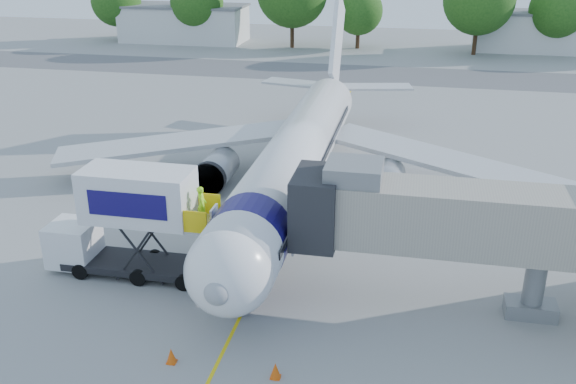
# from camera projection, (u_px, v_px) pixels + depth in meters

# --- Properties ---
(ground) EXTENTS (160.00, 160.00, 0.00)m
(ground) POSITION_uv_depth(u_px,v_px,m) (285.00, 224.00, 37.00)
(ground) COLOR gray
(ground) RESTS_ON ground
(guidance_line) EXTENTS (0.15, 70.00, 0.01)m
(guidance_line) POSITION_uv_depth(u_px,v_px,m) (285.00, 224.00, 37.00)
(guidance_line) COLOR yellow
(guidance_line) RESTS_ON ground
(taxiway_strip) EXTENTS (120.00, 10.00, 0.01)m
(taxiway_strip) POSITION_uv_depth(u_px,v_px,m) (359.00, 74.00, 75.01)
(taxiway_strip) COLOR #59595B
(taxiway_strip) RESTS_ON ground
(aircraft) EXTENTS (34.17, 37.73, 11.35)m
(aircraft) POSITION_uv_depth(u_px,v_px,m) (299.00, 153.00, 39.60)
(aircraft) COLOR white
(aircraft) RESTS_ON ground
(jet_bridge) EXTENTS (13.90, 3.20, 6.60)m
(jet_bridge) POSITION_uv_depth(u_px,v_px,m) (434.00, 218.00, 27.52)
(jet_bridge) COLOR #9F9787
(jet_bridge) RESTS_ON ground
(catering_hiloader) EXTENTS (8.50, 2.44, 5.50)m
(catering_hiloader) POSITION_uv_depth(u_px,v_px,m) (128.00, 223.00, 30.78)
(catering_hiloader) COLOR black
(catering_hiloader) RESTS_ON ground
(safety_cone_a) EXTENTS (0.41, 0.41, 0.65)m
(safety_cone_a) POSITION_uv_depth(u_px,v_px,m) (171.00, 356.00, 25.17)
(safety_cone_a) COLOR #DD500B
(safety_cone_a) RESTS_ON ground
(safety_cone_b) EXTENTS (0.42, 0.42, 0.67)m
(safety_cone_b) POSITION_uv_depth(u_px,v_px,m) (275.00, 371.00, 24.32)
(safety_cone_b) COLOR #DD500B
(safety_cone_b) RESTS_ON ground
(outbuilding_left) EXTENTS (18.40, 8.40, 5.30)m
(outbuilding_left) POSITION_uv_depth(u_px,v_px,m) (184.00, 23.00, 95.50)
(outbuilding_left) COLOR silver
(outbuilding_left) RESTS_ON ground
(outbuilding_right) EXTENTS (16.40, 7.40, 5.30)m
(outbuilding_right) POSITION_uv_depth(u_px,v_px,m) (535.00, 31.00, 87.99)
(outbuilding_right) COLOR silver
(outbuilding_right) RESTS_ON ground
(tree_a) EXTENTS (7.36, 7.36, 9.39)m
(tree_a) POSITION_uv_depth(u_px,v_px,m) (116.00, 1.00, 95.20)
(tree_a) COLOR #382314
(tree_a) RESTS_ON ground
(tree_b) EXTENTS (7.67, 7.67, 9.78)m
(tree_b) POSITION_uv_depth(u_px,v_px,m) (197.00, 2.00, 92.07)
(tree_b) COLOR #382314
(tree_b) RESTS_ON ground
(tree_d) EXTENTS (6.63, 6.63, 8.46)m
(tree_d) POSITION_uv_depth(u_px,v_px,m) (359.00, 11.00, 88.85)
(tree_d) COLOR #382314
(tree_d) RESTS_ON ground
(tree_f) EXTENTS (7.47, 7.47, 9.52)m
(tree_f) POSITION_uv_depth(u_px,v_px,m) (558.00, 10.00, 84.45)
(tree_f) COLOR #382314
(tree_f) RESTS_ON ground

